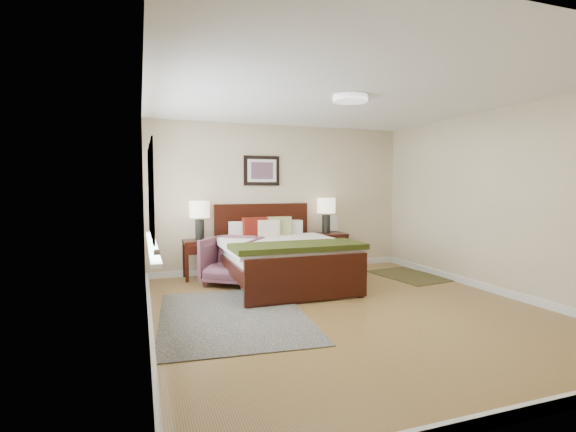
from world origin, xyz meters
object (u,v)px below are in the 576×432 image
object	(u,v)px
lamp_right	(326,209)
nightstand_left	(200,248)
lamp_left	(200,213)
armchair	(232,261)
bed	(281,249)
nightstand_right	(326,247)
rug_persian	(233,316)

from	to	relation	value
lamp_right	nightstand_left	bearing A→B (deg)	-179.44
lamp_left	armchair	world-z (taller)	lamp_left
bed	lamp_right	size ratio (longest dim) A/B	3.48
nightstand_right	armchair	distance (m)	1.87
nightstand_left	lamp_right	xyz separation A→B (m)	(2.18, 0.02, 0.57)
rug_persian	nightstand_right	bearing A→B (deg)	49.66
bed	lamp_left	size ratio (longest dim) A/B	3.48
lamp_left	armchair	xyz separation A→B (m)	(0.40, -0.56, -0.68)
bed	rug_persian	xyz separation A→B (m)	(-1.00, -1.28, -0.52)
bed	lamp_left	world-z (taller)	lamp_left
nightstand_left	nightstand_right	size ratio (longest dim) A/B	0.95
nightstand_right	bed	bearing A→B (deg)	-144.13
lamp_left	rug_persian	world-z (taller)	lamp_left
lamp_left	lamp_right	distance (m)	2.18
lamp_right	rug_persian	size ratio (longest dim) A/B	0.27
nightstand_left	lamp_left	bearing A→B (deg)	90.00
armchair	lamp_right	bearing A→B (deg)	53.19
bed	nightstand_left	world-z (taller)	bed
bed	armchair	distance (m)	0.75
lamp_left	rug_persian	xyz separation A→B (m)	(0.08, -2.10, -1.03)
lamp_left	lamp_right	size ratio (longest dim) A/B	1.00
lamp_left	rug_persian	size ratio (longest dim) A/B	0.27
lamp_right	rug_persian	distance (m)	3.15
lamp_right	rug_persian	xyz separation A→B (m)	(-2.11, -2.10, -1.05)
nightstand_left	lamp_right	distance (m)	2.26
bed	nightstand_right	distance (m)	1.37
lamp_right	armchair	bearing A→B (deg)	-162.61
bed	lamp_right	world-z (taller)	lamp_right
bed	lamp_right	xyz separation A→B (m)	(1.11, 0.82, 0.53)
nightstand_left	rug_persian	size ratio (longest dim) A/B	0.27
bed	armchair	world-z (taller)	bed
bed	armchair	xyz separation A→B (m)	(-0.68, 0.26, -0.17)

